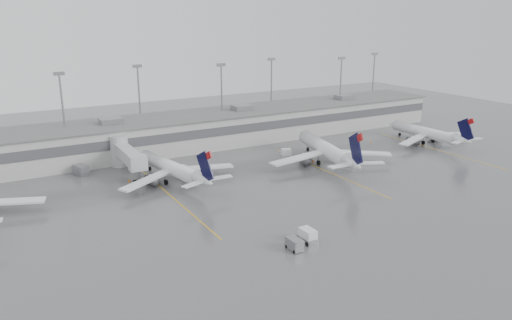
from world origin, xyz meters
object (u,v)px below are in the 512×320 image
jet_mid_right (327,150)px  baggage_tug (308,237)px  jet_mid_left (173,168)px  jet_far_right (428,133)px

jet_mid_right → baggage_tug: (-27.44, -31.11, -2.51)m
jet_mid_right → jet_mid_left: bearing=-175.4°
jet_mid_left → jet_mid_right: bearing=-18.6°
baggage_tug → jet_far_right: bearing=27.0°
jet_mid_left → baggage_tug: 37.21m
jet_mid_right → jet_far_right: (34.71, 2.03, -0.51)m
jet_mid_left → jet_mid_right: size_ratio=0.89×
jet_mid_left → baggage_tug: jet_mid_left is taller
jet_far_right → baggage_tug: 70.46m
jet_mid_right → baggage_tug: 41.56m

